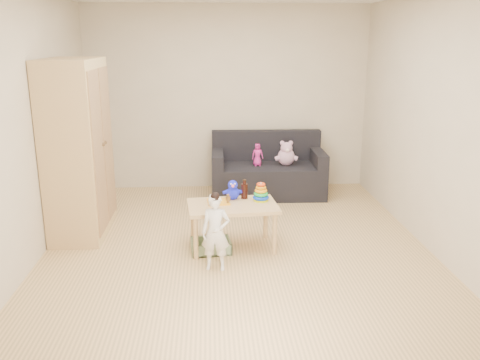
{
  "coord_description": "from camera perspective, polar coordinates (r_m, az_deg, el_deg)",
  "views": [
    {
      "loc": [
        -0.28,
        -5.05,
        2.14
      ],
      "look_at": [
        0.05,
        0.25,
        0.65
      ],
      "focal_mm": 38.0,
      "sensor_mm": 36.0,
      "label": 1
    }
  ],
  "objects": [
    {
      "name": "pink_bear",
      "position": [
        7.04,
        5.21,
        2.83
      ],
      "size": [
        0.3,
        0.27,
        0.29
      ],
      "primitive_type": null,
      "rotation": [
        0.0,
        0.0,
        -0.23
      ],
      "color": "#D59DC0",
      "rests_on": "sofa"
    },
    {
      "name": "sofa",
      "position": [
        7.13,
        3.13,
        0.01
      ],
      "size": [
        1.57,
        0.81,
        0.44
      ],
      "primitive_type": "cube",
      "rotation": [
        0.0,
        0.0,
        -0.02
      ],
      "color": "black",
      "rests_on": "ground"
    },
    {
      "name": "play_table",
      "position": [
        5.33,
        -0.85,
        -5.21
      ],
      "size": [
        0.96,
        0.66,
        0.48
      ],
      "primitive_type": "cube",
      "rotation": [
        0.0,
        0.0,
        0.09
      ],
      "color": "tan",
      "rests_on": "ground"
    },
    {
      "name": "doll",
      "position": [
        6.98,
        1.98,
        2.84
      ],
      "size": [
        0.17,
        0.12,
        0.3
      ],
      "primitive_type": "imported",
      "rotation": [
        0.0,
        0.0,
        0.12
      ],
      "color": "#E72B9E",
      "rests_on": "sofa"
    },
    {
      "name": "blue_plush",
      "position": [
        5.38,
        -0.82,
        -1.07
      ],
      "size": [
        0.22,
        0.2,
        0.22
      ],
      "primitive_type": null,
      "rotation": [
        0.0,
        0.0,
        0.43
      ],
      "color": "#1C25FD",
      "rests_on": "play_table"
    },
    {
      "name": "room",
      "position": [
        5.13,
        -0.39,
        6.24
      ],
      "size": [
        4.5,
        4.5,
        4.5
      ],
      "color": "tan",
      "rests_on": "ground"
    },
    {
      "name": "yellow_book",
      "position": [
        5.31,
        -2.42,
        -2.46
      ],
      "size": [
        0.24,
        0.24,
        0.02
      ],
      "primitive_type": "cube",
      "rotation": [
        0.0,
        0.0,
        0.09
      ],
      "color": "#FFA51A",
      "rests_on": "play_table"
    },
    {
      "name": "wooden_figure",
      "position": [
        5.24,
        -1.35,
        -2.15
      ],
      "size": [
        0.06,
        0.05,
        0.11
      ],
      "primitive_type": null,
      "rotation": [
        0.0,
        0.0,
        0.41
      ],
      "color": "brown",
      "rests_on": "play_table"
    },
    {
      "name": "brown_bottle",
      "position": [
        5.42,
        0.5,
        -1.17
      ],
      "size": [
        0.07,
        0.07,
        0.21
      ],
      "color": "black",
      "rests_on": "play_table"
    },
    {
      "name": "storage_bin",
      "position": [
        5.32,
        -3.28,
        -7.39
      ],
      "size": [
        0.44,
        0.35,
        0.12
      ],
      "primitive_type": null,
      "rotation": [
        0.0,
        0.0,
        0.11
      ],
      "color": "gray",
      "rests_on": "ground"
    },
    {
      "name": "toddler",
      "position": [
        4.82,
        -2.75,
        -6.0
      ],
      "size": [
        0.29,
        0.21,
        0.73
      ],
      "primitive_type": "imported",
      "rotation": [
        0.0,
        0.0,
        -0.13
      ],
      "color": "white",
      "rests_on": "ground"
    },
    {
      "name": "ring_stacker",
      "position": [
        5.35,
        2.36,
        -1.54
      ],
      "size": [
        0.17,
        0.17,
        0.2
      ],
      "color": "#CDDD0B",
      "rests_on": "play_table"
    },
    {
      "name": "wardrobe",
      "position": [
        5.86,
        -17.75,
        3.38
      ],
      "size": [
        0.54,
        1.08,
        1.94
      ],
      "primitive_type": "cube",
      "color": "#D9B977",
      "rests_on": "ground"
    }
  ]
}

